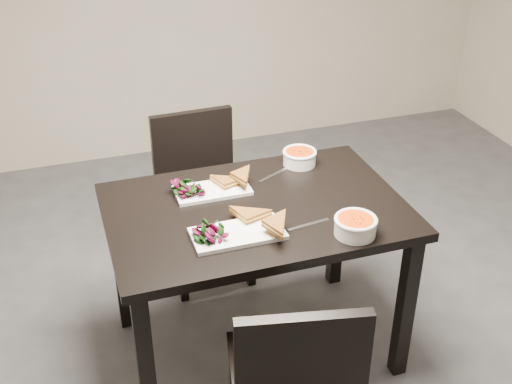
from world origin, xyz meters
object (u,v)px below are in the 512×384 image
chair_far (200,186)px  plate_far (212,191)px  plate_near (238,234)px  soup_bowl_far (300,157)px  table (256,227)px  soup_bowl_near (355,225)px  chair_near (295,378)px

chair_far → plate_far: size_ratio=2.71×
plate_near → soup_bowl_far: 0.64m
table → plate_near: bearing=-126.8°
plate_near → soup_bowl_far: soup_bowl_far is taller
table → chair_far: chair_far is taller
soup_bowl_far → plate_far: bearing=-164.6°
soup_bowl_far → soup_bowl_near: bearing=-91.2°
plate_near → plate_far: size_ratio=1.11×
soup_bowl_far → chair_far: bearing=132.8°
chair_near → chair_far: size_ratio=1.00×
table → chair_far: size_ratio=1.41×
chair_far → table: bearing=-86.6°
plate_near → plate_far: bearing=90.9°
chair_near → soup_bowl_near: 0.61m
plate_far → soup_bowl_far: 0.46m
table → chair_near: 0.70m
soup_bowl_near → plate_near: bearing=162.9°
chair_far → plate_near: (-0.06, -0.87, 0.27)m
soup_bowl_near → plate_far: (-0.43, 0.48, -0.03)m
soup_bowl_near → plate_far: size_ratio=0.52×
plate_far → soup_bowl_far: (0.44, 0.12, 0.03)m
chair_near → plate_far: 0.89m
plate_far → soup_bowl_far: size_ratio=2.03×
chair_far → soup_bowl_near: bearing=-72.4°
table → soup_bowl_far: (0.30, 0.29, 0.14)m
chair_near → plate_near: (-0.04, 0.50, 0.27)m
chair_far → plate_far: (-0.07, -0.52, 0.27)m
plate_near → soup_bowl_near: 0.44m
plate_near → soup_bowl_near: size_ratio=2.13×
plate_near → table: bearing=53.2°
table → chair_near: bearing=-97.3°
chair_far → soup_bowl_near: (0.36, -1.00, 0.31)m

